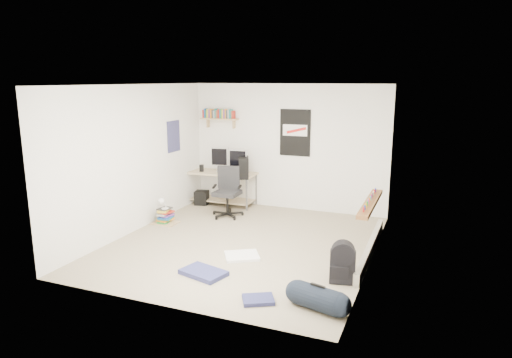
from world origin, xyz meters
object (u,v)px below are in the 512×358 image
at_px(office_chair, 227,191).
at_px(duffel_bag, 318,298).
at_px(backpack, 342,267).
at_px(desk, 222,187).
at_px(book_stack, 165,215).

xyz_separation_m(office_chair, duffel_bag, (2.52, -2.91, -0.35)).
bearing_deg(backpack, desk, 126.94).
bearing_deg(duffel_bag, desk, 144.48).
distance_m(desk, duffel_bag, 4.73).
bearing_deg(duffel_bag, book_stack, 163.51).
distance_m(office_chair, backpack, 3.35).
height_order(desk, duffel_bag, desk).
bearing_deg(desk, duffel_bag, -32.40).
bearing_deg(backpack, book_stack, 149.58).
xyz_separation_m(desk, backpack, (3.10, -2.81, -0.16)).
relative_size(backpack, book_stack, 0.90).
bearing_deg(book_stack, office_chair, 43.18).
relative_size(office_chair, backpack, 2.20).
height_order(desk, backpack, desk).
bearing_deg(book_stack, backpack, -19.47).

